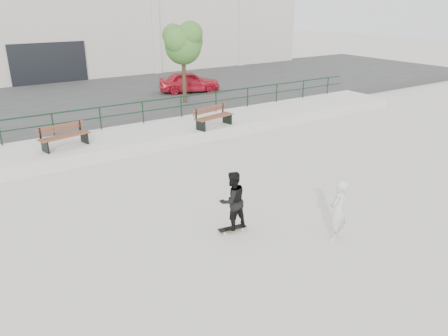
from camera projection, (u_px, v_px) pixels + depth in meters
ground at (277, 236)px, 11.54m from camera, size 120.00×120.00×0.00m
ledge at (135, 139)px, 18.83m from camera, size 30.00×3.00×0.50m
parking_strip at (77, 103)px, 25.43m from camera, size 60.00×14.00×0.50m
railing at (122, 110)px, 19.48m from camera, size 28.00×0.06×1.03m
commercial_building at (20, 17)px, 34.75m from camera, size 44.20×16.33×8.00m
bench_left at (64, 136)px, 16.79m from camera, size 2.01×0.95×0.89m
bench_right at (213, 117)px, 19.51m from camera, size 2.07×0.98×0.92m
tree at (183, 42)px, 23.19m from camera, size 2.45×2.18×4.35m
red_car at (189, 82)px, 26.85m from camera, size 4.02×2.70×1.27m
skateboard at (232, 228)px, 11.80m from camera, size 0.80×0.32×0.09m
standing_skater at (232, 201)px, 11.50m from camera, size 0.79×0.62×1.62m
seated_skater at (338, 210)px, 11.15m from camera, size 0.69×0.56×1.65m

